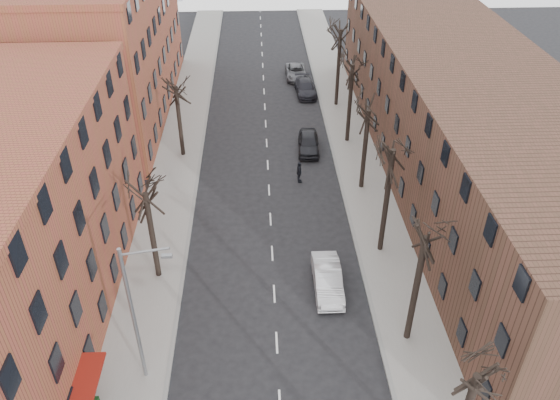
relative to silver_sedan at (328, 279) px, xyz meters
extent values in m
cube|color=gray|center=(-11.43, 18.67, -0.73)|extent=(4.00, 90.00, 0.15)
cube|color=gray|center=(4.57, 18.67, -0.73)|extent=(4.00, 90.00, 0.15)
cube|color=brown|center=(-19.43, 27.67, 6.19)|extent=(12.00, 28.00, 14.00)
cube|color=#4C2E23|center=(12.57, 13.67, 4.19)|extent=(12.00, 50.00, 10.00)
cylinder|color=slate|center=(-10.63, -6.33, 3.69)|extent=(0.20, 0.20, 9.00)
cylinder|color=slate|center=(-9.53, -6.33, 7.99)|extent=(2.39, 0.12, 0.46)
cube|color=slate|center=(-8.53, -6.33, 7.69)|extent=(0.50, 0.22, 0.14)
imported|color=silver|center=(0.00, 0.00, 0.00)|extent=(1.71, 4.89, 1.61)
imported|color=black|center=(0.37, 18.10, 0.00)|extent=(2.17, 4.82, 1.61)
imported|color=black|center=(1.13, 30.72, -0.07)|extent=(2.37, 5.21, 1.48)
imported|color=#57585E|center=(0.42, 35.48, -0.10)|extent=(2.39, 5.08, 1.40)
imported|color=black|center=(-0.88, 12.79, 0.14)|extent=(0.57, 1.15, 1.90)
camera|label=1|loc=(-4.19, -25.60, 24.03)|focal=35.00mm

